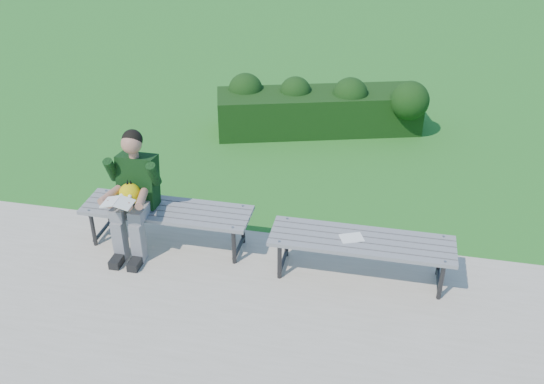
% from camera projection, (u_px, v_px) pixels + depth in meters
% --- Properties ---
extents(ground, '(80.00, 80.00, 0.00)m').
position_uv_depth(ground, '(253.00, 233.00, 6.82)').
color(ground, '#387B24').
rests_on(ground, ground).
extents(walkway, '(30.00, 3.50, 0.02)m').
position_uv_depth(walkway, '(208.00, 342.00, 5.34)').
color(walkway, beige).
rests_on(walkway, ground).
extents(hedge, '(3.19, 1.57, 0.85)m').
position_uv_depth(hedge, '(323.00, 107.00, 8.98)').
color(hedge, '#184417').
rests_on(hedge, ground).
extents(bench_left, '(1.80, 0.50, 0.46)m').
position_uv_depth(bench_left, '(167.00, 213.00, 6.41)').
color(bench_left, slate).
rests_on(bench_left, walkway).
extents(bench_right, '(1.80, 0.50, 0.46)m').
position_uv_depth(bench_right, '(362.00, 244.00, 5.92)').
color(bench_right, slate).
rests_on(bench_right, walkway).
extents(seated_boy, '(0.56, 0.76, 1.31)m').
position_uv_depth(seated_boy, '(133.00, 190.00, 6.23)').
color(seated_boy, slate).
rests_on(seated_boy, walkway).
extents(paper_sheet, '(0.26, 0.23, 0.01)m').
position_uv_depth(paper_sheet, '(352.00, 238.00, 5.91)').
color(paper_sheet, white).
rests_on(paper_sheet, bench_right).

